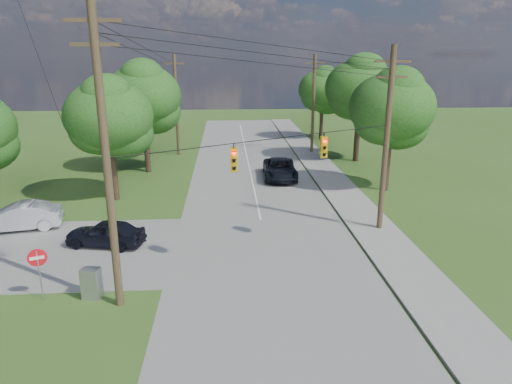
{
  "coord_description": "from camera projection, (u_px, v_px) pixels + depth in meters",
  "views": [
    {
      "loc": [
        -0.06,
        -16.73,
        9.97
      ],
      "look_at": [
        1.37,
        5.0,
        3.38
      ],
      "focal_mm": 32.0,
      "sensor_mm": 36.0,
      "label": 1
    }
  ],
  "objects": [
    {
      "name": "tree_e_near",
      "position": [
        392.0,
        108.0,
        33.1
      ],
      "size": [
        6.2,
        6.2,
        8.81
      ],
      "color": "#453122",
      "rests_on": "ground"
    },
    {
      "name": "pole_north_w",
      "position": [
        176.0,
        105.0,
        45.72
      ],
      "size": [
        2.0,
        0.32,
        10.0
      ],
      "color": "#4F3E28",
      "rests_on": "ground"
    },
    {
      "name": "pole_ne",
      "position": [
        387.0,
        138.0,
        25.49
      ],
      "size": [
        2.0,
        0.32,
        10.5
      ],
      "color": "#4F3E28",
      "rests_on": "ground"
    },
    {
      "name": "sidewalk_east",
      "position": [
        394.0,
        249.0,
        24.18
      ],
      "size": [
        2.6,
        100.0,
        0.12
      ],
      "primitive_type": "cube",
      "color": "gray",
      "rests_on": "ground"
    },
    {
      "name": "tree_e_far",
      "position": [
        323.0,
        90.0,
        54.17
      ],
      "size": [
        5.8,
        5.8,
        8.32
      ],
      "color": "#453122",
      "rests_on": "ground"
    },
    {
      "name": "ground",
      "position": [
        231.0,
        305.0,
        18.87
      ],
      "size": [
        140.0,
        140.0,
        0.0
      ],
      "primitive_type": "plane",
      "color": "#37571D",
      "rests_on": "ground"
    },
    {
      "name": "do_not_enter_sign",
      "position": [
        38.0,
        263.0,
        18.83
      ],
      "size": [
        0.74,
        0.3,
        2.33
      ],
      "rotation": [
        0.0,
        0.0,
        0.36
      ],
      "color": "gray",
      "rests_on": "ground"
    },
    {
      "name": "tree_w_near",
      "position": [
        109.0,
        116.0,
        30.98
      ],
      "size": [
        6.0,
        6.0,
        8.4
      ],
      "color": "#453122",
      "rests_on": "ground"
    },
    {
      "name": "traffic_signals",
      "position": [
        282.0,
        152.0,
        21.67
      ],
      "size": [
        4.91,
        3.27,
        1.05
      ],
      "color": "#CEA00C",
      "rests_on": "ground"
    },
    {
      "name": "main_road",
      "position": [
        268.0,
        253.0,
        23.77
      ],
      "size": [
        10.0,
        100.0,
        0.03
      ],
      "primitive_type": "cube",
      "color": "gray",
      "rests_on": "ground"
    },
    {
      "name": "pole_sw",
      "position": [
        106.0,
        158.0,
        17.16
      ],
      "size": [
        2.0,
        0.32,
        12.0
      ],
      "color": "#4F3E28",
      "rests_on": "ground"
    },
    {
      "name": "control_cabinet",
      "position": [
        92.0,
        283.0,
        19.26
      ],
      "size": [
        0.85,
        0.68,
        1.37
      ],
      "primitive_type": "cube",
      "rotation": [
        0.0,
        0.0,
        -0.2
      ],
      "color": "gray",
      "rests_on": "ground"
    },
    {
      "name": "power_lines",
      "position": [
        251.0,
        68.0,
        27.34
      ],
      "size": [
        13.93,
        29.62,
        4.93
      ],
      "color": "black",
      "rests_on": "ground"
    },
    {
      "name": "tree_w_mid",
      "position": [
        143.0,
        96.0,
        38.49
      ],
      "size": [
        6.4,
        6.4,
        9.22
      ],
      "color": "#453122",
      "rests_on": "ground"
    },
    {
      "name": "car_cross_dark",
      "position": [
        105.0,
        233.0,
        24.51
      ],
      "size": [
        4.46,
        2.55,
        1.43
      ],
      "primitive_type": "imported",
      "rotation": [
        0.0,
        0.0,
        -1.79
      ],
      "color": "black",
      "rests_on": "cross_road"
    },
    {
      "name": "car_cross_silver",
      "position": [
        18.0,
        217.0,
        26.74
      ],
      "size": [
        5.04,
        2.64,
        1.58
      ],
      "primitive_type": "imported",
      "rotation": [
        0.0,
        0.0,
        -1.36
      ],
      "color": "silver",
      "rests_on": "cross_road"
    },
    {
      "name": "tree_e_mid",
      "position": [
        360.0,
        88.0,
        42.49
      ],
      "size": [
        6.6,
        6.6,
        9.64
      ],
      "color": "#453122",
      "rests_on": "ground"
    },
    {
      "name": "car_main_north",
      "position": [
        280.0,
        169.0,
        37.85
      ],
      "size": [
        2.9,
        5.86,
        1.6
      ],
      "primitive_type": "imported",
      "rotation": [
        0.0,
        0.0,
        -0.04
      ],
      "color": "black",
      "rests_on": "main_road"
    },
    {
      "name": "pole_north_e",
      "position": [
        313.0,
        104.0,
        46.6
      ],
      "size": [
        2.0,
        0.32,
        10.0
      ],
      "color": "#4F3E28",
      "rests_on": "ground"
    },
    {
      "name": "tree_w_far",
      "position": [
        140.0,
        91.0,
        48.01
      ],
      "size": [
        6.0,
        6.0,
        8.73
      ],
      "color": "#453122",
      "rests_on": "ground"
    }
  ]
}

